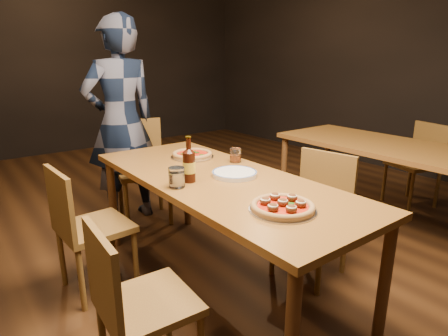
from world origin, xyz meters
TOP-DOWN VIEW (x-y plane):
  - ground at (0.00, 0.00)m, footprint 9.00×9.00m
  - table_main at (0.00, 0.00)m, footprint 0.80×2.00m
  - table_right at (1.70, -0.20)m, footprint 0.80×2.00m
  - chair_main_nw at (-0.71, -0.43)m, footprint 0.41×0.41m
  - chair_main_sw at (-0.64, 0.45)m, footprint 0.43×0.43m
  - chair_main_e at (0.57, -0.27)m, footprint 0.48×0.48m
  - chair_end at (0.07, 1.25)m, footprint 0.54×0.54m
  - chair_nbr_right at (2.42, -0.03)m, footprint 0.50×0.50m
  - pizza_meatball at (-0.07, -0.61)m, footprint 0.33×0.33m
  - pizza_margherita at (0.13, 0.51)m, footprint 0.31×0.31m
  - plate_stack at (0.09, -0.03)m, footprint 0.28×0.28m
  - beer_bottle at (-0.19, 0.04)m, footprint 0.07×0.07m
  - water_glass at (-0.30, -0.00)m, footprint 0.09×0.09m
  - amber_glass at (0.30, 0.21)m, footprint 0.08×0.08m
  - diner at (-0.04, 1.41)m, footprint 0.66×0.44m

SIDE VIEW (x-z plane):
  - ground at x=0.00m, z-range 0.00..0.00m
  - chair_main_nw at x=-0.71m, z-range 0.00..0.84m
  - chair_nbr_right at x=2.42m, z-range 0.00..0.87m
  - chair_main_sw at x=-0.64m, z-range 0.00..0.87m
  - chair_main_e at x=0.57m, z-range 0.00..0.88m
  - chair_end at x=0.07m, z-range 0.00..0.96m
  - table_main at x=0.00m, z-range 0.30..1.05m
  - table_right at x=1.70m, z-range 0.30..1.05m
  - plate_stack at x=0.09m, z-range 0.75..0.78m
  - pizza_margherita at x=0.13m, z-range 0.75..0.79m
  - pizza_meatball at x=-0.07m, z-range 0.74..0.80m
  - amber_glass at x=0.30m, z-range 0.75..0.85m
  - water_glass at x=-0.30m, z-range 0.75..0.86m
  - beer_bottle at x=-0.19m, z-range 0.71..0.98m
  - diner at x=-0.04m, z-range 0.00..1.81m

